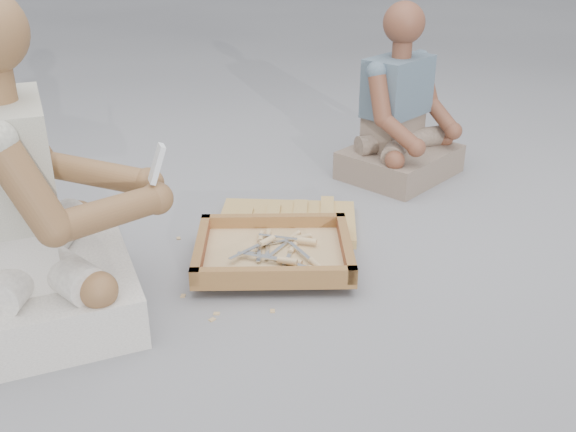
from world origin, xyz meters
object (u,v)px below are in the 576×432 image
object	(u,v)px
tool_tray	(274,252)
companion	(401,121)
craftsman	(34,216)
carved_panel	(287,222)

from	to	relation	value
tool_tray	companion	bearing A→B (deg)	39.19
craftsman	carved_panel	bearing A→B (deg)	106.94
companion	carved_panel	bearing A→B (deg)	-0.44
tool_tray	companion	xyz separation A→B (m)	(0.84, 0.68, 0.21)
carved_panel	craftsman	distance (m)	1.03
carved_panel	craftsman	world-z (taller)	craftsman
carved_panel	tool_tray	distance (m)	0.34
craftsman	companion	xyz separation A→B (m)	(1.60, 0.74, -0.07)
tool_tray	carved_panel	bearing A→B (deg)	63.82
craftsman	tool_tray	bearing A→B (deg)	89.78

